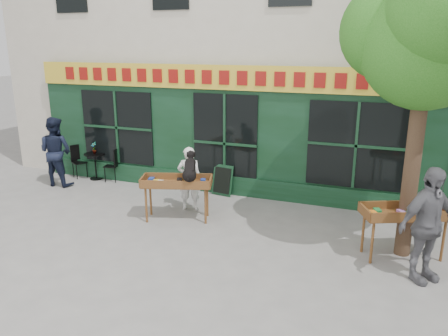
{
  "coord_description": "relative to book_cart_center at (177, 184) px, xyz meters",
  "views": [
    {
      "loc": [
        3.8,
        -7.84,
        3.8
      ],
      "look_at": [
        0.66,
        0.5,
        1.25
      ],
      "focal_mm": 35.0,
      "sensor_mm": 36.0,
      "label": 1
    }
  ],
  "objects": [
    {
      "name": "ground",
      "position": [
        0.38,
        -0.32,
        -0.82
      ],
      "size": [
        80.0,
        80.0,
        0.0
      ],
      "primitive_type": "plane",
      "color": "slate",
      "rests_on": "ground"
    },
    {
      "name": "building",
      "position": [
        0.38,
        5.65,
        4.15
      ],
      "size": [
        14.0,
        7.26,
        10.0
      ],
      "color": "beige",
      "rests_on": "ground"
    },
    {
      "name": "street_tree",
      "position": [
        4.72,
        0.03,
        3.29
      ],
      "size": [
        3.05,
        2.9,
        5.6
      ],
      "color": "#382619",
      "rests_on": "ground"
    },
    {
      "name": "book_cart_center",
      "position": [
        0.0,
        0.0,
        0.0
      ],
      "size": [
        1.62,
        1.04,
        0.99
      ],
      "rotation": [
        0.0,
        0.0,
        0.31
      ],
      "color": "brown",
      "rests_on": "ground"
    },
    {
      "name": "dog",
      "position": [
        0.35,
        -0.05,
        0.47
      ],
      "size": [
        0.5,
        0.67,
        0.6
      ],
      "primitive_type": null,
      "rotation": [
        0.0,
        0.0,
        0.31
      ],
      "color": "black",
      "rests_on": "book_cart_center"
    },
    {
      "name": "woman",
      "position": [
        0.0,
        0.65,
        -0.06
      ],
      "size": [
        0.64,
        0.51,
        1.52
      ],
      "primitive_type": "imported",
      "rotation": [
        0.0,
        0.0,
        3.45
      ],
      "color": "white",
      "rests_on": "ground"
    },
    {
      "name": "book_cart_right",
      "position": [
        4.66,
        -0.16,
        0.0
      ],
      "size": [
        1.62,
        1.17,
        0.99
      ],
      "rotation": [
        0.0,
        0.0,
        0.42
      ],
      "color": "brown",
      "rests_on": "ground"
    },
    {
      "name": "man_right",
      "position": [
        4.96,
        -0.91,
        0.15
      ],
      "size": [
        1.15,
        1.14,
        1.95
      ],
      "primitive_type": "imported",
      "rotation": [
        0.0,
        0.0,
        0.77
      ],
      "color": "#5D5C61",
      "rests_on": "ground"
    },
    {
      "name": "bistro_table",
      "position": [
        -3.57,
        1.88,
        -0.28
      ],
      "size": [
        0.6,
        0.6,
        0.76
      ],
      "color": "black",
      "rests_on": "ground"
    },
    {
      "name": "bistro_chair_left",
      "position": [
        -4.19,
        1.91,
        -0.26
      ],
      "size": [
        0.5,
        0.5,
        0.95
      ],
      "rotation": [
        0.0,
        0.0,
        1.0
      ],
      "color": "black",
      "rests_on": "ground"
    },
    {
      "name": "bistro_chair_right",
      "position": [
        -2.93,
        1.9,
        -0.26
      ],
      "size": [
        0.43,
        0.43,
        0.95
      ],
      "rotation": [
        0.0,
        0.0,
        -1.35
      ],
      "color": "black",
      "rests_on": "ground"
    },
    {
      "name": "potted_plant",
      "position": [
        -3.57,
        1.88,
        0.11
      ],
      "size": [
        0.2,
        0.17,
        0.33
      ],
      "primitive_type": "imported",
      "rotation": [
        0.0,
        0.0,
        -0.31
      ],
      "color": "gray",
      "rests_on": "bistro_table"
    },
    {
      "name": "man_left",
      "position": [
        -4.22,
        1.06,
        0.13
      ],
      "size": [
        0.96,
        0.76,
        1.91
      ],
      "primitive_type": "imported",
      "rotation": [
        0.0,
        0.0,
        3.19
      ],
      "color": "black",
      "rests_on": "ground"
    },
    {
      "name": "chalkboard",
      "position": [
        0.36,
        1.87,
        -0.42
      ],
      "size": [
        0.58,
        0.27,
        0.79
      ],
      "rotation": [
        0.0,
        0.0,
        -0.16
      ],
      "color": "black",
      "rests_on": "ground"
    }
  ]
}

